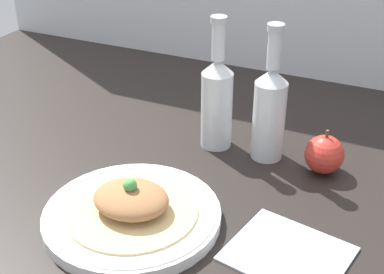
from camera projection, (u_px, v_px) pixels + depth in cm
name	position (u px, v px, depth cm)	size (l,w,h in cm)	color
ground_plane	(213.00, 185.00, 97.75)	(180.00, 110.00, 4.00)	black
plate	(132.00, 215.00, 84.65)	(28.25, 28.25, 2.34)	white
plated_food	(131.00, 202.00, 83.43)	(21.08, 21.08, 5.98)	#D6BC7F
cider_bottle_left	(217.00, 99.00, 101.89)	(6.07, 6.07, 26.04)	silver
cider_bottle_right	(270.00, 109.00, 98.01)	(6.07, 6.07, 26.04)	silver
apple	(324.00, 154.00, 96.30)	(7.16, 7.16, 8.53)	red
napkin	(288.00, 253.00, 78.07)	(18.92, 17.33, 0.80)	#B7BCC6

